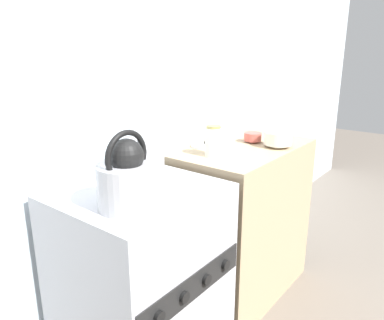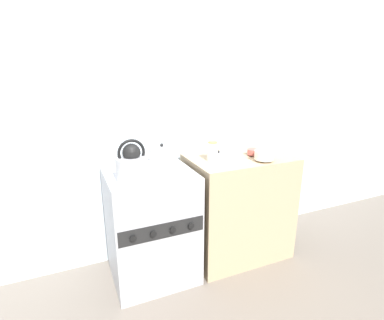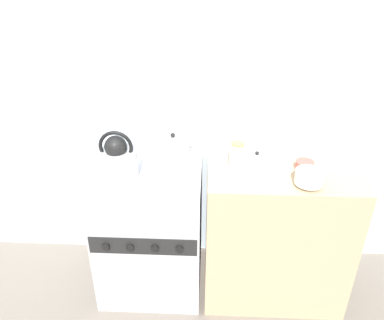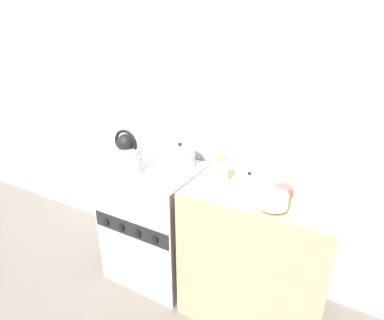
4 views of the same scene
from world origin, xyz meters
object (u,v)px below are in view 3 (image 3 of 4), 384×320
object	(u,v)px
small_ceramic_bowl	(305,165)
storage_jar	(237,156)
cooking_pot	(173,148)
kettle	(118,161)
loose_pot_lid	(257,155)
enamel_bowl	(309,177)
stove	(151,229)

from	to	relation	value
small_ceramic_bowl	storage_jar	distance (m)	0.38
cooking_pot	storage_jar	xyz separation A→B (m)	(0.37, -0.13, 0.03)
kettle	loose_pot_lid	size ratio (longest dim) A/B	1.71
storage_jar	kettle	bearing A→B (deg)	-171.85
enamel_bowl	loose_pot_lid	bearing A→B (deg)	126.35
kettle	enamel_bowl	bearing A→B (deg)	-4.59
kettle	cooking_pot	bearing A→B (deg)	38.92
cooking_pot	enamel_bowl	world-z (taller)	cooking_pot
enamel_bowl	kettle	bearing A→B (deg)	175.41
small_ceramic_bowl	stove	bearing A→B (deg)	178.70
stove	small_ceramic_bowl	xyz separation A→B (m)	(0.88, -0.02, 0.49)
small_ceramic_bowl	loose_pot_lid	bearing A→B (deg)	148.01
stove	cooking_pot	xyz separation A→B (m)	(0.14, 0.12, 0.50)
cooking_pot	storage_jar	size ratio (longest dim) A/B	1.39
storage_jar	loose_pot_lid	size ratio (longest dim) A/B	0.94
small_ceramic_bowl	storage_jar	size ratio (longest dim) A/B	0.65
kettle	cooking_pot	distance (m)	0.36
cooking_pot	enamel_bowl	distance (m)	0.79
cooking_pot	small_ceramic_bowl	bearing A→B (deg)	-11.03
kettle	enamel_bowl	world-z (taller)	kettle
kettle	storage_jar	bearing A→B (deg)	8.15
cooking_pot	small_ceramic_bowl	distance (m)	0.75
cooking_pot	small_ceramic_bowl	world-z (taller)	cooking_pot
stove	small_ceramic_bowl	size ratio (longest dim) A/B	8.71
loose_pot_lid	cooking_pot	bearing A→B (deg)	-179.11
storage_jar	enamel_bowl	bearing A→B (deg)	-25.65
storage_jar	loose_pot_lid	xyz separation A→B (m)	(0.13, 0.14, -0.07)
cooking_pot	loose_pot_lid	size ratio (longest dim) A/B	1.30
kettle	loose_pot_lid	distance (m)	0.81
enamel_bowl	loose_pot_lid	world-z (taller)	enamel_bowl
stove	small_ceramic_bowl	distance (m)	1.01
stove	storage_jar	xyz separation A→B (m)	(0.51, -0.01, 0.53)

